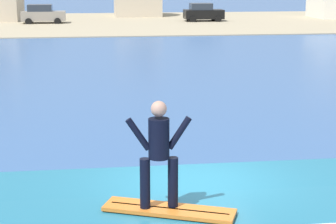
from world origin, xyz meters
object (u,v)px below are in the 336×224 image
Objects in this scene: car_near_shore at (43,14)px; surfboard at (169,210)px; surfer at (159,149)px; car_far_shore at (203,12)px.

surfboard is at bearing -83.56° from car_near_shore.
surfer is 0.40× the size of car_near_shore.
car_near_shore is (-5.64, 49.90, -0.30)m from surfboard.
car_near_shore is 15.73m from car_far_shore.
surfer is at bearing 155.73° from surfboard.
car_far_shore is at bearing 1.56° from car_near_shore.
surfboard is 51.33m from car_far_shore.
surfer is at bearing -83.71° from car_near_shore.
surfer is 51.31m from car_far_shore.
surfer reaches higher than surfboard.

